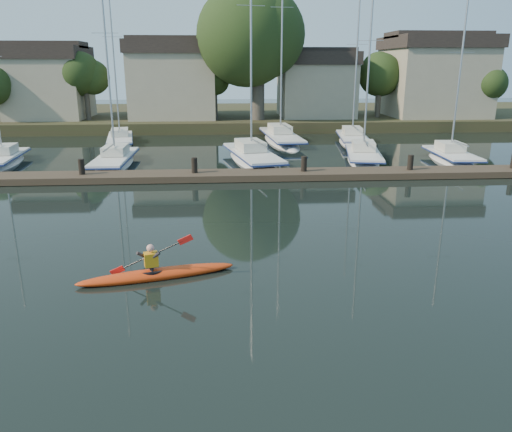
{
  "coord_description": "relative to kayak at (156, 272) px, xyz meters",
  "views": [
    {
      "loc": [
        -1.51,
        -12.82,
        6.02
      ],
      "look_at": [
        -0.42,
        2.97,
        1.2
      ],
      "focal_mm": 35.0,
      "sensor_mm": 36.0,
      "label": 1
    }
  ],
  "objects": [
    {
      "name": "sailboat_7",
      "position": [
        12.48,
        25.7,
        -0.37
      ],
      "size": [
        3.18,
        8.29,
        13.03
      ],
      "rotation": [
        0.0,
        0.0,
        -0.13
      ],
      "color": "silver",
      "rests_on": "ground"
    },
    {
      "name": "sailboat_5",
      "position": [
        -6.04,
        26.58,
        -0.35
      ],
      "size": [
        3.31,
        8.54,
        13.8
      ],
      "rotation": [
        0.0,
        0.0,
        0.17
      ],
      "color": "silver",
      "rests_on": "ground"
    },
    {
      "name": "shore",
      "position": [
        5.11,
        39.42,
        3.05
      ],
      "size": [
        90.0,
        25.25,
        12.75
      ],
      "color": "#2F351A",
      "rests_on": "ground"
    },
    {
      "name": "ground",
      "position": [
        3.5,
        -0.87,
        -0.18
      ],
      "size": [
        160.0,
        160.0,
        0.0
      ],
      "primitive_type": "plane",
      "color": "black",
      "rests_on": "ground"
    },
    {
      "name": "kayak",
      "position": [
        0.0,
        0.0,
        0.0
      ],
      "size": [
        4.64,
        1.75,
        1.48
      ],
      "rotation": [
        0.0,
        0.0,
        0.25
      ],
      "color": "#CE410F",
      "rests_on": "ground"
    },
    {
      "name": "dock",
      "position": [
        3.5,
        13.13,
        0.02
      ],
      "size": [
        34.0,
        2.0,
        1.8
      ],
      "color": "#423125",
      "rests_on": "ground"
    },
    {
      "name": "sailboat_1",
      "position": [
        -4.67,
        17.54,
        -0.36
      ],
      "size": [
        2.05,
        8.23,
        13.45
      ],
      "rotation": [
        0.0,
        0.0,
        -0.0
      ],
      "color": "silver",
      "rests_on": "ground"
    },
    {
      "name": "sailboat_4",
      "position": [
        16.84,
        17.37,
        -0.37
      ],
      "size": [
        2.51,
        7.05,
        11.79
      ],
      "rotation": [
        0.0,
        0.0,
        -0.06
      ],
      "color": "silver",
      "rests_on": "ground"
    },
    {
      "name": "sailboat_2",
      "position": [
        3.96,
        18.07,
        -0.38
      ],
      "size": [
        4.1,
        10.01,
        16.15
      ],
      "rotation": [
        0.0,
        0.0,
        0.19
      ],
      "color": "silver",
      "rests_on": "ground"
    },
    {
      "name": "sailboat_6",
      "position": [
        6.81,
        26.53,
        -0.38
      ],
      "size": [
        3.06,
        11.1,
        17.44
      ],
      "rotation": [
        0.0,
        0.0,
        0.07
      ],
      "color": "silver",
      "rests_on": "ground"
    },
    {
      "name": "sailboat_3",
      "position": [
        11.21,
        17.97,
        -0.37
      ],
      "size": [
        3.63,
        8.27,
        12.91
      ],
      "rotation": [
        0.0,
        0.0,
        -0.2
      ],
      "color": "silver",
      "rests_on": "ground"
    },
    {
      "name": "sailboat_0",
      "position": [
        -11.81,
        18.39,
        -0.37
      ],
      "size": [
        2.67,
        7.31,
        11.35
      ],
      "rotation": [
        0.0,
        0.0,
        0.09
      ],
      "color": "silver",
      "rests_on": "ground"
    }
  ]
}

